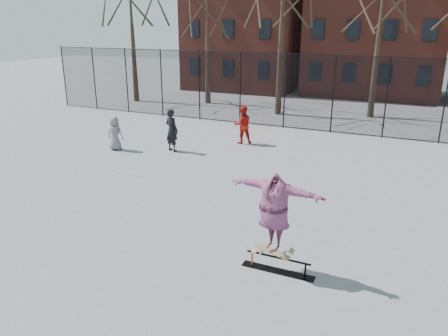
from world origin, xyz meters
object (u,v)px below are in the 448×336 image
at_px(skateboard, 273,253).
at_px(bystander_red, 243,125).
at_px(skate_rail, 278,266).
at_px(bystander_grey, 115,133).
at_px(bystander_black, 172,130).
at_px(skater, 274,215).

bearing_deg(skateboard, bystander_red, 116.05).
relative_size(skate_rail, skateboard, 1.96).
height_order(skate_rail, bystander_grey, bystander_grey).
distance_m(skate_rail, bystander_black, 10.71).
relative_size(skateboard, bystander_grey, 0.59).
bearing_deg(bystander_black, skateboard, 150.31).
bearing_deg(skate_rail, bystander_black, 134.48).
bearing_deg(skate_rail, bystander_grey, 145.95).
bearing_deg(bystander_black, bystander_grey, 36.81).
height_order(skater, bystander_black, skater).
height_order(skate_rail, bystander_red, bystander_red).
xyz_separation_m(skate_rail, skateboard, (-0.14, 0.00, 0.29)).
relative_size(skateboard, bystander_black, 0.47).
distance_m(bystander_grey, bystander_red, 5.93).
bearing_deg(bystander_grey, skate_rail, 141.26).
bearing_deg(bystander_red, bystander_grey, 2.08).
relative_size(skate_rail, skater, 0.78).
bearing_deg(bystander_grey, bystander_red, -148.92).
bearing_deg(skateboard, skate_rail, 0.00).
distance_m(skater, bystander_red, 11.34).
height_order(skater, bystander_red, skater).
height_order(skateboard, bystander_red, bystander_red).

